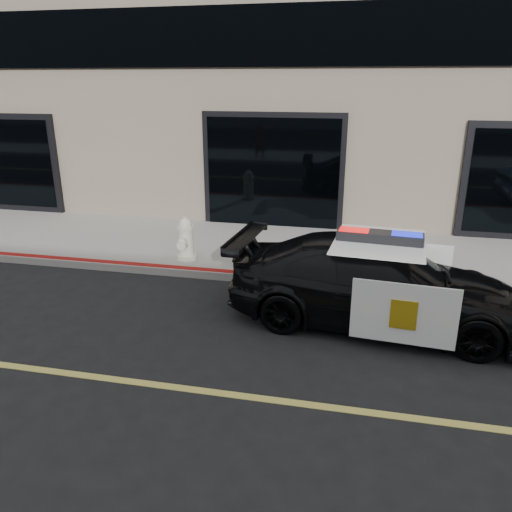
# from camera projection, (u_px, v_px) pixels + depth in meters

# --- Properties ---
(ground) EXTENTS (120.00, 120.00, 0.00)m
(ground) POSITION_uv_depth(u_px,v_px,m) (249.00, 397.00, 5.95)
(ground) COLOR black
(ground) RESTS_ON ground
(sidewalk_n) EXTENTS (60.00, 3.50, 0.15)m
(sidewalk_n) POSITION_uv_depth(u_px,v_px,m) (303.00, 252.00, 10.76)
(sidewalk_n) COLOR gray
(sidewalk_n) RESTS_ON ground
(police_car) EXTENTS (2.60, 4.80, 1.47)m
(police_car) POSITION_uv_depth(u_px,v_px,m) (376.00, 283.00, 7.59)
(police_car) COLOR black
(police_car) RESTS_ON ground
(fire_hydrant) EXTENTS (0.40, 0.55, 0.88)m
(fire_hydrant) POSITION_uv_depth(u_px,v_px,m) (186.00, 240.00, 9.96)
(fire_hydrant) COLOR beige
(fire_hydrant) RESTS_ON sidewalk_n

